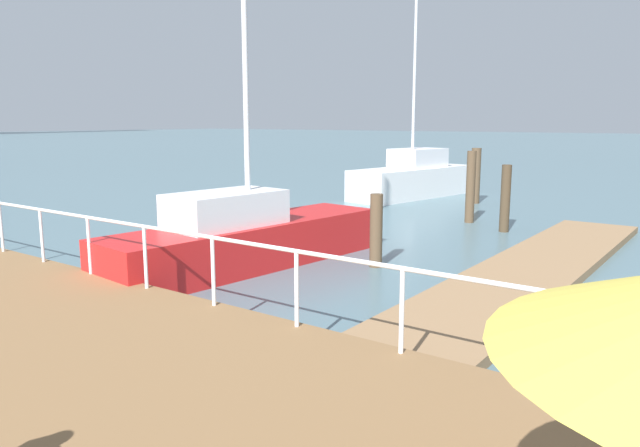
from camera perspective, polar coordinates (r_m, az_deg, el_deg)
ground_plane at (r=17.66m, az=-21.24°, el=-1.23°), size 300.00×300.00×0.00m
floating_dock at (r=13.20m, az=19.47°, el=-4.28°), size 13.11×2.00×0.18m
boardwalk_railing at (r=7.21m, az=7.84°, el=-5.92°), size 0.06×28.89×1.08m
dock_piling_1 at (r=19.27m, az=14.12°, el=3.39°), size 0.28×0.28×2.24m
dock_piling_2 at (r=17.93m, az=17.21°, el=2.28°), size 0.28×0.28×1.93m
dock_piling_3 at (r=23.84m, az=14.57°, el=4.41°), size 0.36×0.36×2.12m
dock_piling_4 at (r=13.07m, az=5.36°, el=-0.68°), size 0.28×0.28×1.61m
moored_boat_2 at (r=25.36m, az=8.81°, el=4.31°), size 6.39×2.89×7.95m
moored_boat_3 at (r=13.15m, az=-7.14°, el=-1.21°), size 6.98×2.42×9.81m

